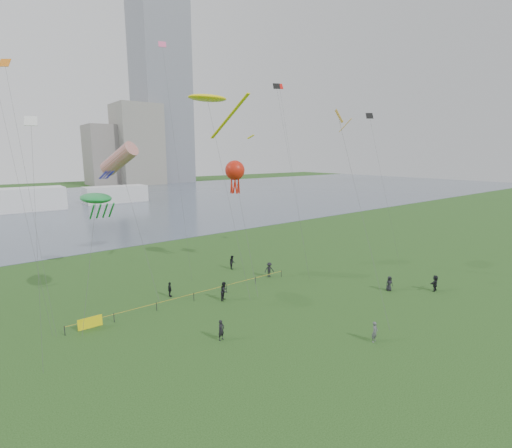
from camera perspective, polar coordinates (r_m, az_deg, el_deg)
ground_plane at (r=32.12m, az=11.57°, el=-16.89°), size 400.00×400.00×0.00m
lake at (r=121.05m, az=-27.31°, el=2.56°), size 400.00×120.00×0.08m
tower at (r=209.14m, az=-14.62°, el=22.94°), size 24.00×24.00×120.00m
building_mid at (r=192.57m, az=-17.74°, el=11.53°), size 20.00×20.00×38.00m
building_low at (r=193.80m, az=-22.22°, el=9.76°), size 16.00×18.00×28.00m
pavilion_left at (r=114.17m, az=-32.86°, el=3.12°), size 22.00×8.00×6.00m
pavilion_right at (r=122.19m, az=-20.78°, el=4.31°), size 18.00×7.00×5.00m
fence at (r=36.75m, az=-18.16°, el=-12.59°), size 24.07×0.07×1.05m
kite_flyer at (r=32.14m, az=17.80°, el=-15.52°), size 0.67×0.51×1.68m
spectator_a at (r=38.63m, az=-4.91°, el=-10.23°), size 1.20×1.16×1.95m
spectator_b at (r=45.37m, az=2.05°, el=-7.04°), size 1.34×1.02×1.83m
spectator_c at (r=40.41m, az=-13.11°, el=-9.79°), size 0.51×0.98×1.59m
spectator_d at (r=43.58m, az=19.82°, el=-8.60°), size 0.94×0.81×1.63m
spectator_e at (r=45.37m, az=25.83°, el=-8.19°), size 1.72×0.78×1.78m
spectator_f at (r=31.08m, az=-5.37°, el=-15.94°), size 0.69×0.53×1.69m
spectator_g at (r=48.60m, az=-3.68°, el=-5.87°), size 0.98×1.07×1.78m
kite_stingray at (r=44.01m, az=-7.35°, el=18.56°), size 4.73×10.49×21.29m
kite_windsock at (r=43.08m, az=-20.31°, el=9.35°), size 4.20×9.48×16.10m
kite_creature at (r=36.83m, az=-23.43°, el=3.64°), size 4.39×6.87×11.26m
kite_octopus at (r=46.55m, az=-3.27°, el=8.18°), size 5.00×10.65×13.99m
kite_delta at (r=41.63m, az=12.99°, el=14.68°), size 6.26×11.80×19.43m
small_kites at (r=43.16m, az=-10.47°, el=21.01°), size 40.51×15.17×11.12m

